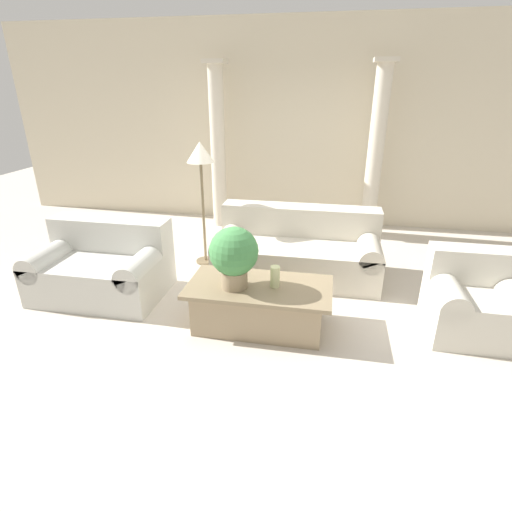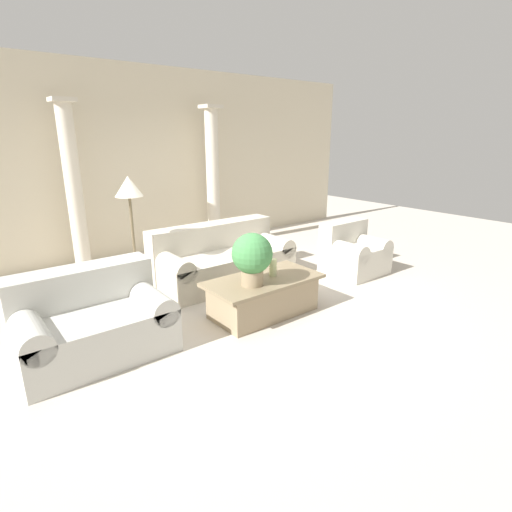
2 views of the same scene
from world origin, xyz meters
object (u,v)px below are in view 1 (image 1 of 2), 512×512
object	(u,v)px
sofa_long	(297,249)
loveseat	(103,265)
floor_lamp	(201,163)
armchair	(476,301)
potted_plant	(234,254)
coffee_table	(259,305)

from	to	relation	value
sofa_long	loveseat	distance (m)	2.31
floor_lamp	armchair	xyz separation A→B (m)	(3.04, -1.09, -1.01)
potted_plant	coffee_table	bearing A→B (deg)	18.09
loveseat	potted_plant	size ratio (longest dim) A/B	2.33
sofa_long	armchair	xyz separation A→B (m)	(1.79, -0.98, 0.00)
loveseat	potted_plant	bearing A→B (deg)	-15.01
loveseat	sofa_long	bearing A→B (deg)	23.18
loveseat	coffee_table	size ratio (longest dim) A/B	1.00
sofa_long	coffee_table	distance (m)	1.30
coffee_table	potted_plant	bearing A→B (deg)	-161.91
potted_plant	loveseat	bearing A→B (deg)	164.99
loveseat	potted_plant	world-z (taller)	potted_plant
loveseat	armchair	bearing A→B (deg)	-0.99
coffee_table	armchair	size ratio (longest dim) A/B	1.62
loveseat	coffee_table	xyz separation A→B (m)	(1.87, -0.37, -0.11)
floor_lamp	armchair	world-z (taller)	floor_lamp
coffee_table	potted_plant	distance (m)	0.61
sofa_long	loveseat	size ratio (longest dim) A/B	1.43
floor_lamp	coffee_table	bearing A→B (deg)	-54.50
potted_plant	floor_lamp	world-z (taller)	floor_lamp
sofa_long	coffee_table	world-z (taller)	sofa_long
loveseat	coffee_table	bearing A→B (deg)	-11.10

